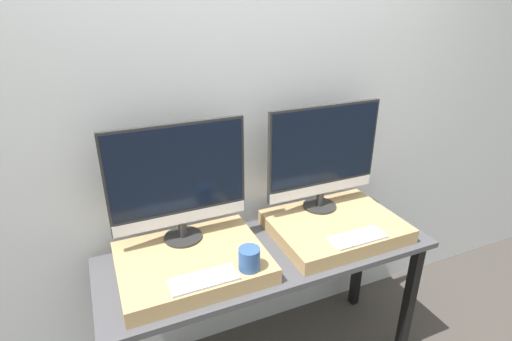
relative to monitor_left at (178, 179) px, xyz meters
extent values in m
cube|color=silver|center=(0.39, 0.20, 0.11)|extent=(8.00, 0.04, 2.60)
cube|color=#47474C|center=(0.39, -0.16, -0.41)|extent=(1.65, 0.58, 0.03)
cube|color=black|center=(1.15, -0.39, -0.81)|extent=(0.05, 0.05, 0.77)
cube|color=black|center=(-0.38, 0.07, -0.81)|extent=(0.05, 0.05, 0.77)
cube|color=black|center=(1.15, 0.07, -0.81)|extent=(0.05, 0.05, 0.77)
cube|color=tan|center=(0.00, -0.15, -0.35)|extent=(0.66, 0.51, 0.08)
cylinder|color=#282828|center=(0.00, 0.00, -0.31)|extent=(0.18, 0.18, 0.01)
cylinder|color=#282828|center=(0.00, 0.00, -0.27)|extent=(0.04, 0.04, 0.08)
cube|color=#282828|center=(0.00, 0.00, 0.02)|extent=(0.64, 0.02, 0.49)
cube|color=black|center=(0.00, -0.01, 0.05)|extent=(0.61, 0.00, 0.41)
cube|color=silver|center=(0.00, -0.01, -0.20)|extent=(0.63, 0.00, 0.06)
cube|color=silver|center=(0.00, -0.34, -0.31)|extent=(0.28, 0.11, 0.01)
cube|color=#B2B2B7|center=(0.00, -0.34, -0.30)|extent=(0.27, 0.10, 0.00)
cylinder|color=#335693|center=(0.20, -0.34, -0.27)|extent=(0.09, 0.09, 0.10)
cube|color=tan|center=(0.77, -0.15, -0.35)|extent=(0.66, 0.51, 0.08)
cylinder|color=#282828|center=(0.77, 0.00, -0.31)|extent=(0.18, 0.18, 0.01)
cylinder|color=#282828|center=(0.77, 0.00, -0.27)|extent=(0.04, 0.04, 0.08)
cube|color=#282828|center=(0.77, 0.00, 0.02)|extent=(0.64, 0.02, 0.49)
cube|color=black|center=(0.77, -0.01, 0.05)|extent=(0.61, 0.00, 0.41)
cube|color=silver|center=(0.77, -0.01, -0.20)|extent=(0.63, 0.00, 0.06)
cube|color=silver|center=(0.77, -0.34, -0.31)|extent=(0.28, 0.11, 0.01)
cube|color=#B2B2B7|center=(0.77, -0.34, -0.30)|extent=(0.27, 0.10, 0.00)
camera|label=1|loc=(-0.33, -1.64, 0.77)|focal=28.00mm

